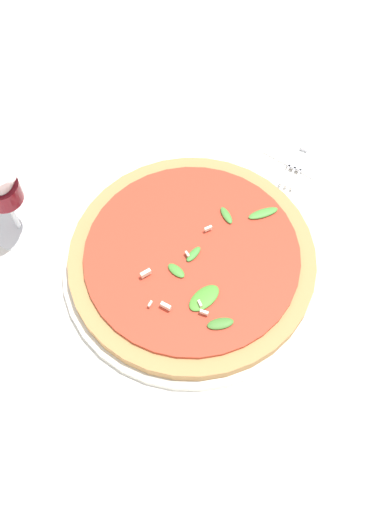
% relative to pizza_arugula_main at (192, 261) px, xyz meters
% --- Properties ---
extents(ground_plane, '(6.00, 6.00, 0.00)m').
position_rel_pizza_arugula_main_xyz_m(ground_plane, '(-0.01, 0.01, -0.02)').
color(ground_plane, silver).
extents(pizza_arugula_main, '(0.35, 0.35, 0.05)m').
position_rel_pizza_arugula_main_xyz_m(pizza_arugula_main, '(0.00, 0.00, 0.00)').
color(pizza_arugula_main, silver).
rests_on(pizza_arugula_main, ground_plane).
extents(napkin, '(0.15, 0.10, 0.01)m').
position_rel_pizza_arugula_main_xyz_m(napkin, '(-0.29, 0.05, -0.01)').
color(napkin, white).
rests_on(napkin, ground_plane).
extents(fork, '(0.21, 0.03, 0.00)m').
position_rel_pizza_arugula_main_xyz_m(fork, '(-0.28, 0.05, -0.01)').
color(fork, silver).
rests_on(fork, ground_plane).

